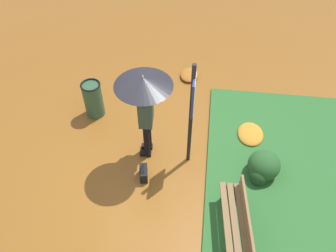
{
  "coord_description": "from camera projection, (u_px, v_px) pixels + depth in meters",
  "views": [
    {
      "loc": [
        4.06,
        0.75,
        5.5
      ],
      "look_at": [
        -0.22,
        0.23,
        0.85
      ],
      "focal_mm": 37.7,
      "sensor_mm": 36.0,
      "label": 1
    }
  ],
  "objects": [
    {
      "name": "trash_bin",
      "position": [
        93.0,
        99.0,
        7.46
      ],
      "size": [
        0.42,
        0.42,
        0.83
      ],
      "color": "#2D5138",
      "rests_on": "ground_plane"
    },
    {
      "name": "shrub_cluster",
      "position": [
        263.0,
        167.0,
        6.46
      ],
      "size": [
        0.65,
        0.59,
        0.53
      ],
      "color": "#285628",
      "rests_on": "ground_plane"
    },
    {
      "name": "person_with_umbrella",
      "position": [
        144.0,
        96.0,
        5.84
      ],
      "size": [
        0.96,
        0.96,
        2.04
      ],
      "color": "black",
      "rests_on": "ground_plane"
    },
    {
      "name": "handbag",
      "position": [
        144.0,
        173.0,
        6.52
      ],
      "size": [
        0.32,
        0.19,
        0.37
      ],
      "color": "black",
      "rests_on": "ground_plane"
    },
    {
      "name": "park_bench",
      "position": [
        236.0,
        223.0,
        5.53
      ],
      "size": [
        1.4,
        0.51,
        0.75
      ],
      "color": "black",
      "rests_on": "ground_plane"
    },
    {
      "name": "leaf_pile_near_person",
      "position": [
        189.0,
        75.0,
        8.58
      ],
      "size": [
        0.54,
        0.43,
        0.12
      ],
      "color": "#A86023",
      "rests_on": "ground_plane"
    },
    {
      "name": "info_sign_post",
      "position": [
        192.0,
        106.0,
        5.84
      ],
      "size": [
        0.44,
        0.07,
        2.3
      ],
      "color": "black",
      "rests_on": "ground_plane"
    },
    {
      "name": "leaf_pile_by_bench",
      "position": [
        250.0,
        134.0,
        7.25
      ],
      "size": [
        0.66,
        0.53,
        0.14
      ],
      "color": "#C68428",
      "rests_on": "ground_plane"
    },
    {
      "name": "grass_verge",
      "position": [
        315.0,
        183.0,
        6.49
      ],
      "size": [
        4.8,
        4.0,
        0.05
      ],
      "color": "#2D662D",
      "rests_on": "ground_plane"
    },
    {
      "name": "ground_plane",
      "position": [
        155.0,
        163.0,
        6.84
      ],
      "size": [
        18.0,
        18.0,
        0.0
      ],
      "primitive_type": "plane",
      "color": "brown"
    }
  ]
}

